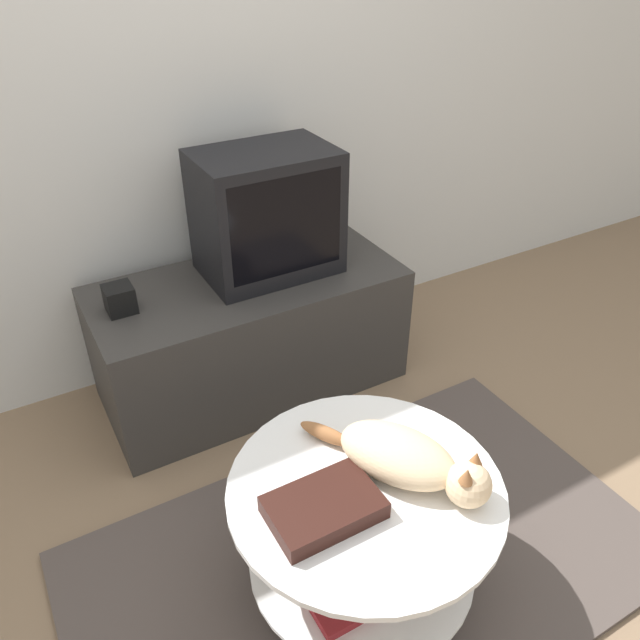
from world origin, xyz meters
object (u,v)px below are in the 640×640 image
Objects in this scene: tv at (267,213)px; speaker at (120,299)px; cat at (408,459)px; dvd_box at (324,507)px.

speaker is (-0.57, -0.02, -0.18)m from tv.
speaker is 1.15m from cat.
speaker is at bearing 100.58° from dvd_box.
tv is 5.15× the size of speaker.
cat is (-0.13, -1.07, -0.23)m from tv.
tv reaches higher than cat.
speaker is 0.20× the size of cat.
dvd_box is 0.25m from cat.
speaker reaches higher than cat.
cat is at bearing 0.65° from dvd_box.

